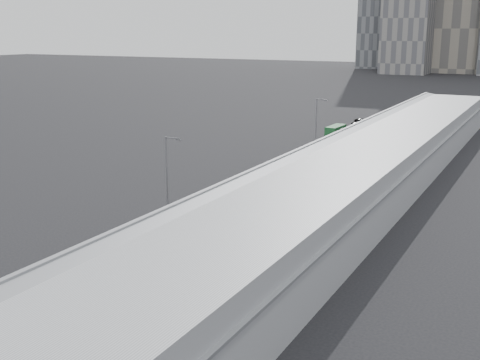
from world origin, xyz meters
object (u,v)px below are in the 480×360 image
Objects in this scene: bus_3 at (220,211)px; bus_4 at (270,187)px; street_lamp_near at (168,172)px; bus_10 at (415,110)px; bus_9 at (399,118)px; street_lamp_far at (317,120)px; bus_8 at (386,124)px; bus_6 at (344,148)px; shipping_container at (336,132)px; suv at (359,123)px; bus_7 at (368,134)px; bus_2 at (130,258)px; bus_5 at (305,167)px.

bus_3 is 12.16m from bus_4.
street_lamp_near is at bearing -122.25° from bus_4.
bus_9 is at bearing -86.08° from bus_10.
bus_9 is 1.39× the size of street_lamp_far.
street_lamp_far is (-6.61, -50.27, 3.51)m from bus_10.
bus_8 is at bearing 85.20° from bus_4.
bus_8 is 70.36m from street_lamp_near.
bus_6 reaches higher than shipping_container.
suv is at bearing 138.87° from bus_8.
bus_9 is at bearing 85.85° from street_lamp_near.
bus_8 is 12.90m from bus_9.
bus_10 is 2.17× the size of suv.
bus_10 is 50.82m from street_lamp_far.
bus_3 is at bearing 5.26° from street_lamp_near.
suv is (-0.99, 75.25, -4.52)m from street_lamp_near.
bus_4 is 84.67m from bus_10.
bus_7 is at bearing 90.38° from bus_6.
bus_8 reaches higher than bus_9.
bus_10 is (-0.25, 55.68, 0.13)m from bus_6.
street_lamp_near is 47.14m from street_lamp_far.
street_lamp_far is at bearing -97.53° from suv.
shipping_container is (-0.85, 59.12, -4.18)m from street_lamp_near.
bus_10 reaches higher than bus_9.
bus_6 is (0.02, 29.00, -0.00)m from bus_4.
street_lamp_near reaches higher than suv.
street_lamp_near is at bearing -86.80° from shipping_container.
bus_2 is at bearing -95.75° from bus_4.
bus_10 is (-0.22, 84.67, 0.13)m from bus_4.
bus_6 is at bearing 81.05° from street_lamp_near.
suv is (-7.21, 74.68, -0.73)m from bus_3.
bus_10 reaches higher than shipping_container.
bus_10 is (-0.00, 27.43, -0.09)m from bus_8.
bus_6 is at bearing 91.48° from bus_3.
bus_8 is (0.12, 85.01, 0.07)m from bus_2.
street_lamp_near is (-6.22, -0.57, 3.79)m from bus_3.
bus_3 is at bearing -84.89° from bus_10.
bus_9 is at bearing 86.06° from bus_8.
street_lamp_near reaches higher than street_lamp_far.
bus_2 reaches higher than bus_4.
bus_7 is at bearing -94.94° from bus_8.
bus_5 is 1.29× the size of street_lamp_near.
bus_4 is at bearing -78.57° from shipping_container.
bus_4 is at bearing -94.97° from bus_7.
bus_10 is 38.95m from shipping_container.
bus_10 is at bearing 90.06° from bus_6.
bus_3 is at bearing -84.35° from bus_9.
suv is at bearing -103.10° from bus_10.
street_lamp_far is (-6.70, -9.43, 3.51)m from bus_7.
bus_7 reaches higher than bus_4.
bus_8 is at bearing 58.91° from shipping_container.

